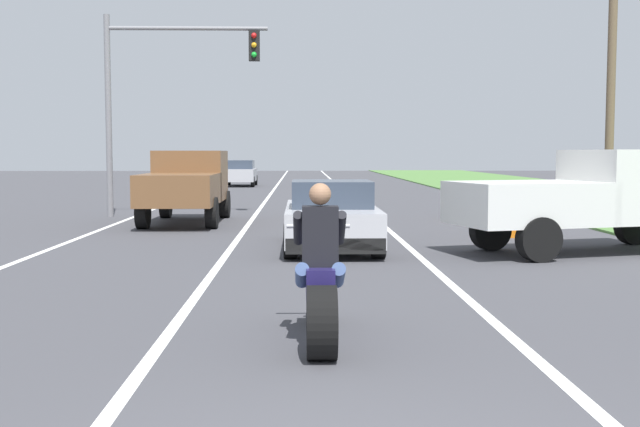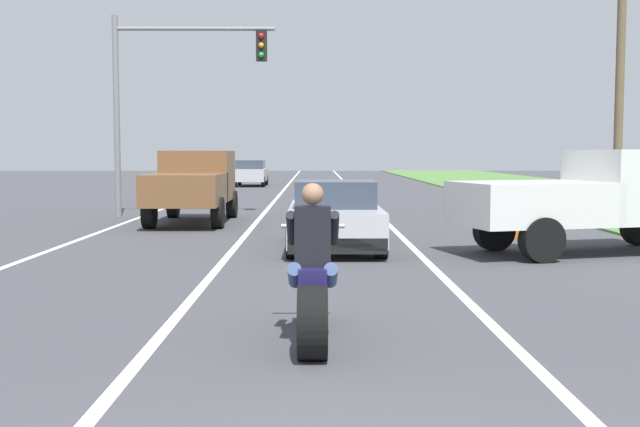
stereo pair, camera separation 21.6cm
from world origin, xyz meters
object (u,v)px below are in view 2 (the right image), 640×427
at_px(pickup_truck_right_shoulder_white, 593,196).
at_px(traffic_light_mast_near, 166,83).
at_px(distant_car_far_ahead, 251,173).
at_px(construction_barrel_mid, 469,202).
at_px(construction_barrel_nearest, 514,215).
at_px(motorcycle_with_rider, 313,285).
at_px(pickup_truck_left_lane_brown, 193,183).
at_px(sports_car_silver, 335,217).

distance_m(pickup_truck_right_shoulder_white, traffic_light_mast_near, 13.40).
bearing_deg(distant_car_far_ahead, construction_barrel_mid, -70.24).
relative_size(construction_barrel_nearest, construction_barrel_mid, 1.00).
bearing_deg(distant_car_far_ahead, motorcycle_with_rider, -84.36).
bearing_deg(pickup_truck_left_lane_brown, traffic_light_mast_near, 116.98).
bearing_deg(motorcycle_with_rider, pickup_truck_right_shoulder_white, 52.91).
relative_size(pickup_truck_left_lane_brown, construction_barrel_mid, 4.80).
bearing_deg(distant_car_far_ahead, pickup_truck_left_lane_brown, -89.10).
height_order(pickup_truck_left_lane_brown, construction_barrel_nearest, pickup_truck_left_lane_brown).
xyz_separation_m(sports_car_silver, distant_car_far_ahead, (-4.11, 29.53, 0.14)).
bearing_deg(traffic_light_mast_near, motorcycle_with_rider, -74.35).
bearing_deg(pickup_truck_right_shoulder_white, construction_barrel_nearest, 105.02).
height_order(sports_car_silver, construction_barrel_nearest, sports_car_silver).
xyz_separation_m(motorcycle_with_rider, traffic_light_mast_near, (-4.42, 15.78, 3.42)).
bearing_deg(construction_barrel_mid, motorcycle_with_rider, -106.96).
height_order(sports_car_silver, traffic_light_mast_near, traffic_light_mast_near).
relative_size(sports_car_silver, construction_barrel_mid, 4.30).
distance_m(construction_barrel_nearest, construction_barrel_mid, 4.76).
bearing_deg(sports_car_silver, motorcycle_with_rider, -93.05).
height_order(motorcycle_with_rider, pickup_truck_right_shoulder_white, pickup_truck_right_shoulder_white).
height_order(traffic_light_mast_near, distant_car_far_ahead, traffic_light_mast_near).
bearing_deg(pickup_truck_left_lane_brown, construction_barrel_mid, 7.71).
xyz_separation_m(sports_car_silver, construction_barrel_mid, (4.05, 6.80, -0.13)).
bearing_deg(motorcycle_with_rider, pickup_truck_left_lane_brown, 103.70).
distance_m(pickup_truck_right_shoulder_white, construction_barrel_nearest, 3.02).
distance_m(motorcycle_with_rider, traffic_light_mast_near, 16.74).
bearing_deg(motorcycle_with_rider, traffic_light_mast_near, 105.65).
distance_m(pickup_truck_left_lane_brown, construction_barrel_mid, 7.88).
bearing_deg(construction_barrel_mid, distant_car_far_ahead, 109.76).
bearing_deg(traffic_light_mast_near, pickup_truck_right_shoulder_white, -41.81).
relative_size(pickup_truck_right_shoulder_white, construction_barrel_mid, 5.14).
xyz_separation_m(motorcycle_with_rider, sports_car_silver, (0.42, 7.86, 0.04)).
height_order(motorcycle_with_rider, sports_car_silver, motorcycle_with_rider).
distance_m(sports_car_silver, distant_car_far_ahead, 29.82).
distance_m(pickup_truck_right_shoulder_white, construction_barrel_mid, 7.68).
distance_m(sports_car_silver, construction_barrel_nearest, 4.63).
bearing_deg(distant_car_far_ahead, sports_car_silver, -82.08).
xyz_separation_m(motorcycle_with_rider, construction_barrel_mid, (4.47, 14.67, -0.09)).
height_order(pickup_truck_left_lane_brown, traffic_light_mast_near, traffic_light_mast_near).
xyz_separation_m(motorcycle_with_rider, distant_car_far_ahead, (-3.69, 37.40, 0.18)).
relative_size(sports_car_silver, pickup_truck_left_lane_brown, 0.90).
relative_size(pickup_truck_left_lane_brown, pickup_truck_right_shoulder_white, 0.93).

